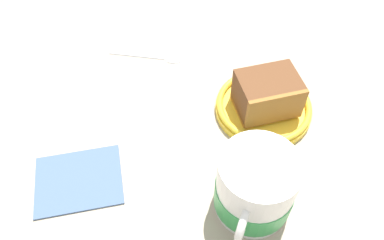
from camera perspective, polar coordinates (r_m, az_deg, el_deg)
name	(u,v)px	position (r cm, az deg, el deg)	size (l,w,h in cm)	color
ground_plane	(204,155)	(58.64, 1.74, -5.20)	(141.88, 141.88, 3.93)	tan
small_plate	(263,107)	(61.43, 10.44, 1.92)	(14.94, 14.94, 2.04)	yellow
cake_slice	(267,94)	(58.92, 10.97, 3.71)	(9.74, 8.10, 6.13)	#9E662D
tea_mug	(255,188)	(49.20, 9.20, -9.85)	(10.56, 10.65, 9.80)	white
teaspoon	(160,57)	(69.43, -4.65, 9.17)	(11.83, 7.90, 0.80)	silver
folded_napkin	(78,180)	(56.06, -16.33, -8.40)	(11.70, 9.51, 0.60)	slate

